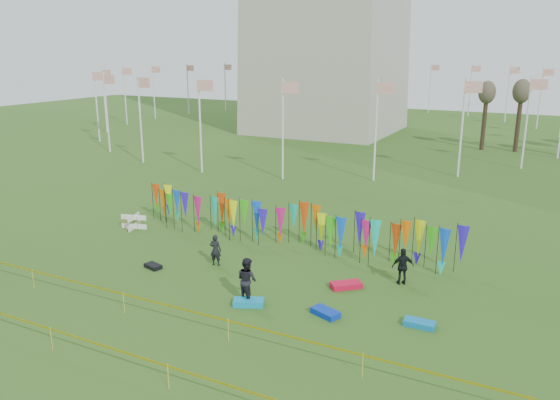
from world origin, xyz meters
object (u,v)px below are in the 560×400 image
at_px(person_mid, 247,280).
at_px(kite_bag_blue, 325,313).
at_px(box_kite, 134,222).
at_px(kite_bag_red, 346,285).
at_px(kite_bag_turquoise, 249,302).
at_px(person_right, 403,266).
at_px(person_left, 216,250).
at_px(kite_bag_teal, 419,324).
at_px(kite_bag_black, 153,266).

distance_m(person_mid, kite_bag_blue, 3.51).
distance_m(box_kite, kite_bag_red, 14.07).
bearing_deg(kite_bag_blue, kite_bag_red, 93.54).
bearing_deg(kite_bag_turquoise, person_mid, 127.81).
distance_m(box_kite, person_right, 16.01).
bearing_deg(person_left, kite_bag_teal, 159.99).
relative_size(box_kite, person_mid, 0.46).
bearing_deg(kite_bag_teal, kite_bag_turquoise, -168.13).
height_order(box_kite, kite_bag_blue, box_kite).
bearing_deg(kite_bag_blue, kite_bag_turquoise, -169.16).
relative_size(kite_bag_turquoise, kite_bag_black, 1.46).
distance_m(kite_bag_blue, kite_bag_red, 2.82).
xyz_separation_m(person_left, kite_bag_blue, (6.74, -2.42, -0.66)).
bearing_deg(person_left, kite_bag_turquoise, 128.85).
relative_size(person_right, kite_bag_turquoise, 1.36).
bearing_deg(box_kite, kite_bag_blue, -19.25).
distance_m(kite_bag_turquoise, kite_bag_red, 4.53).
distance_m(person_left, kite_bag_teal, 10.41).
height_order(person_mid, person_right, person_mid).
distance_m(person_right, kite_bag_blue, 4.79).
height_order(person_right, kite_bag_teal, person_right).
distance_m(kite_bag_blue, kite_bag_black, 9.26).
xyz_separation_m(kite_bag_turquoise, kite_bag_teal, (6.67, 1.40, -0.01)).
distance_m(kite_bag_turquoise, kite_bag_teal, 6.82).
bearing_deg(person_left, kite_bag_black, 22.94).
xyz_separation_m(kite_bag_turquoise, kite_bag_red, (2.98, 3.42, -0.00)).
xyz_separation_m(box_kite, kite_bag_red, (13.90, -2.10, -0.32)).
bearing_deg(kite_bag_turquoise, kite_bag_black, 167.53).
relative_size(box_kite, person_right, 0.52).
relative_size(kite_bag_red, kite_bag_black, 1.59).
bearing_deg(kite_bag_black, box_kite, 139.27).
xyz_separation_m(person_right, kite_bag_teal, (1.60, -3.53, -0.73)).
distance_m(box_kite, kite_bag_black, 6.41).
xyz_separation_m(kite_bag_black, kite_bag_teal, (12.75, 0.06, 0.01)).
height_order(person_mid, kite_bag_red, person_mid).
bearing_deg(box_kite, kite_bag_black, -40.73).
xyz_separation_m(box_kite, person_mid, (10.68, -5.20, 0.52)).
distance_m(kite_bag_turquoise, kite_bag_black, 6.23).
bearing_deg(kite_bag_black, person_left, 33.97).
bearing_deg(kite_bag_red, kite_bag_blue, -86.46).
xyz_separation_m(kite_bag_blue, kite_bag_black, (-9.23, 0.74, -0.02)).
height_order(person_mid, kite_bag_teal, person_mid).
xyz_separation_m(kite_bag_turquoise, kite_bag_black, (-6.08, 1.34, -0.03)).
bearing_deg(box_kite, person_mid, -25.97).
xyz_separation_m(box_kite, kite_bag_blue, (14.08, -4.92, -0.32)).
xyz_separation_m(person_mid, kite_bag_red, (3.22, 3.10, -0.83)).
bearing_deg(kite_bag_black, kite_bag_blue, -4.59).
xyz_separation_m(person_left, kite_bag_red, (6.57, 0.40, -0.66)).
bearing_deg(kite_bag_teal, kite_bag_blue, -167.22).
relative_size(box_kite, kite_bag_black, 1.04).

